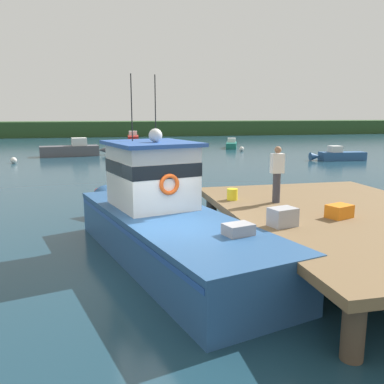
{
  "coord_description": "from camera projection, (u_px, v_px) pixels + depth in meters",
  "views": [
    {
      "loc": [
        -1.47,
        -9.16,
        3.75
      ],
      "look_at": [
        1.2,
        2.73,
        1.4
      ],
      "focal_mm": 38.28,
      "sensor_mm": 36.0,
      "label": 1
    }
  ],
  "objects": [
    {
      "name": "moored_boat_far_right",
      "position": [
        133.0,
        138.0,
        55.35
      ],
      "size": [
        1.67,
        5.47,
        1.38
      ],
      "color": "red",
      "rests_on": "ground"
    },
    {
      "name": "deckhand_by_the_boat",
      "position": [
        277.0,
        173.0,
        11.74
      ],
      "size": [
        0.36,
        0.22,
        1.63
      ],
      "color": "#383842",
      "rests_on": "dock"
    },
    {
      "name": "crate_single_by_cleat",
      "position": [
        283.0,
        217.0,
        9.37
      ],
      "size": [
        0.69,
        0.58,
        0.43
      ],
      "primitive_type": "cube",
      "rotation": [
        0.0,
        0.0,
        0.26
      ],
      "color": "#9E9EA3",
      "rests_on": "dock"
    },
    {
      "name": "moored_boat_off_the_point",
      "position": [
        231.0,
        145.0,
        44.9
      ],
      "size": [
        2.21,
        4.24,
        1.07
      ],
      "color": "#196B5B",
      "rests_on": "ground"
    },
    {
      "name": "far_shoreline",
      "position": [
        108.0,
        129.0,
        68.97
      ],
      "size": [
        120.0,
        8.0,
        2.4
      ],
      "primitive_type": "cube",
      "color": "#284723",
      "rests_on": "ground"
    },
    {
      "name": "mooring_buoy_outer",
      "position": [
        242.0,
        149.0,
        40.99
      ],
      "size": [
        0.47,
        0.47,
        0.47
      ],
      "primitive_type": "sphere",
      "color": "silver",
      "rests_on": "ground"
    },
    {
      "name": "main_fishing_boat",
      "position": [
        162.0,
        218.0,
        10.84
      ],
      "size": [
        4.57,
        9.93,
        4.8
      ],
      "color": "#285184",
      "rests_on": "ground"
    },
    {
      "name": "bait_bucket",
      "position": [
        232.0,
        194.0,
        12.21
      ],
      "size": [
        0.32,
        0.32,
        0.34
      ],
      "primitive_type": "cylinder",
      "color": "yellow",
      "rests_on": "dock"
    },
    {
      "name": "moored_boat_mid_harbor",
      "position": [
        339.0,
        155.0,
        33.13
      ],
      "size": [
        4.63,
        1.45,
        1.16
      ],
      "color": "#285184",
      "rests_on": "ground"
    },
    {
      "name": "dock",
      "position": [
        350.0,
        218.0,
        10.63
      ],
      "size": [
        6.0,
        9.0,
        1.2
      ],
      "color": "#4C3D2D",
      "rests_on": "ground"
    },
    {
      "name": "mooring_buoy_channel_marker",
      "position": [
        98.0,
        192.0,
        18.97
      ],
      "size": [
        0.34,
        0.34,
        0.34
      ],
      "primitive_type": "sphere",
      "color": "red",
      "rests_on": "ground"
    },
    {
      "name": "moored_boat_near_channel",
      "position": [
        75.0,
        150.0,
        36.43
      ],
      "size": [
        6.38,
        2.28,
        1.59
      ],
      "color": "#4C4C51",
      "rests_on": "ground"
    },
    {
      "name": "ground_plane",
      "position": [
        168.0,
        272.0,
        9.8
      ],
      "size": [
        200.0,
        200.0,
        0.0
      ],
      "primitive_type": "plane",
      "color": "#193847"
    },
    {
      "name": "crate_single_far",
      "position": [
        339.0,
        211.0,
        10.14
      ],
      "size": [
        0.72,
        0.62,
        0.32
      ],
      "primitive_type": "cube",
      "rotation": [
        0.0,
        0.0,
        0.36
      ],
      "color": "orange",
      "rests_on": "dock"
    },
    {
      "name": "mooring_buoy_inshore",
      "position": [
        14.0,
        160.0,
        31.0
      ],
      "size": [
        0.47,
        0.47,
        0.47
      ],
      "primitive_type": "sphere",
      "color": "silver",
      "rests_on": "ground"
    }
  ]
}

